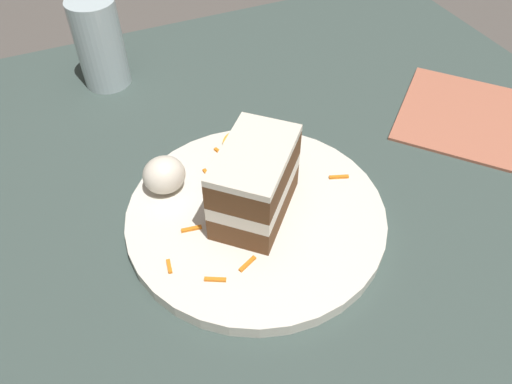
# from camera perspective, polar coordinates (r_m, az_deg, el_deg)

# --- Properties ---
(ground_plane) EXTENTS (6.00, 6.00, 0.00)m
(ground_plane) POSITION_cam_1_polar(r_m,az_deg,el_deg) (0.56, 0.39, -9.43)
(ground_plane) COLOR #4C4742
(ground_plane) RESTS_ON ground
(dining_table) EXTENTS (1.09, 1.06, 0.03)m
(dining_table) POSITION_cam_1_polar(r_m,az_deg,el_deg) (0.54, 0.40, -8.63)
(dining_table) COLOR #384742
(dining_table) RESTS_ON ground
(plate) EXTENTS (0.29, 0.29, 0.02)m
(plate) POSITION_cam_1_polar(r_m,az_deg,el_deg) (0.56, 0.00, -2.74)
(plate) COLOR silver
(plate) RESTS_ON dining_table
(cake_slice) EXTENTS (0.13, 0.13, 0.09)m
(cake_slice) POSITION_cam_1_polar(r_m,az_deg,el_deg) (0.52, -0.14, 1.12)
(cake_slice) COLOR brown
(cake_slice) RESTS_ON plate
(cream_dollop) EXTENTS (0.05, 0.04, 0.04)m
(cream_dollop) POSITION_cam_1_polar(r_m,az_deg,el_deg) (0.57, -10.46, 1.93)
(cream_dollop) COLOR silver
(cream_dollop) RESTS_ON plate
(orange_garnish) EXTENTS (0.05, 0.05, 0.01)m
(orange_garnish) POSITION_cam_1_polar(r_m,az_deg,el_deg) (0.63, -1.47, 5.51)
(orange_garnish) COLOR orange
(orange_garnish) RESTS_ON plate
(carrot_shreds_scatter) EXTENTS (0.24, 0.19, 0.00)m
(carrot_shreds_scatter) POSITION_cam_1_polar(r_m,az_deg,el_deg) (0.55, -2.62, -2.63)
(carrot_shreds_scatter) COLOR orange
(carrot_shreds_scatter) RESTS_ON plate
(drinking_glass) EXTENTS (0.07, 0.07, 0.13)m
(drinking_glass) POSITION_cam_1_polar(r_m,az_deg,el_deg) (0.78, -17.29, 15.33)
(drinking_glass) COLOR silver
(drinking_glass) RESTS_ON dining_table
(menu_card) EXTENTS (0.24, 0.24, 0.00)m
(menu_card) POSITION_cam_1_polar(r_m,az_deg,el_deg) (0.76, 22.18, 8.22)
(menu_card) COLOR #B2664C
(menu_card) RESTS_ON dining_table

